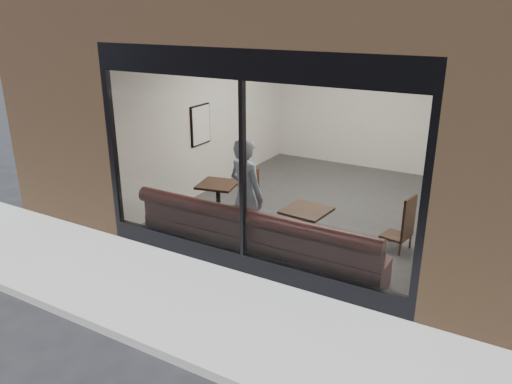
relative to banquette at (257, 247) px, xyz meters
The scene contains 21 objects.
ground 2.46m from the banquette, 90.00° to the right, with size 120.00×120.00×0.00m, color black.
sidewalk_near 1.47m from the banquette, 90.00° to the right, with size 40.00×2.00×0.01m, color gray.
kerb_near 2.51m from the banquette, 90.00° to the right, with size 40.00×0.10×0.12m, color gray.
host_building_pier_left 6.84m from the banquette, 124.05° to the left, with size 2.50×12.00×3.20m, color brown.
host_building_backfill 8.66m from the banquette, 90.00° to the left, with size 5.00×6.00×3.20m, color brown.
cafe_floor 2.56m from the banquette, 90.00° to the left, with size 6.00×6.00×0.00m, color #2D2D30.
cafe_ceiling 3.91m from the banquette, 90.00° to the left, with size 6.00×6.00×0.00m, color white.
cafe_wall_back 5.71m from the banquette, 90.00° to the left, with size 5.00×5.00×0.00m, color silver.
cafe_wall_left 3.82m from the banquette, 134.32° to the left, with size 6.00×6.00×0.00m, color silver.
cafe_wall_right 3.82m from the banquette, 45.68° to the left, with size 6.00×6.00×0.00m, color silver.
storefront_kick 0.41m from the banquette, 90.00° to the right, with size 5.00×0.10×0.30m, color black.
storefront_header 2.80m from the banquette, 90.00° to the right, with size 5.00×0.10×0.40m, color black.
storefront_mullion 1.38m from the banquette, 90.00° to the right, with size 0.06×0.10×2.50m, color black.
storefront_glass 1.39m from the banquette, 90.00° to the right, with size 4.80×4.80×0.00m, color white.
banquette is the anchor object (origin of this frame).
person 0.81m from the banquette, 145.90° to the left, with size 0.68×0.45×1.87m, color #9EBED7.
cafe_table_left 1.69m from the banquette, 145.56° to the left, with size 0.65×0.65×0.04m, color black.
cafe_table_right 0.95m from the banquette, 47.12° to the left, with size 0.66×0.66×0.04m, color black.
cafe_chair_left 1.71m from the banquette, 127.72° to the left, with size 0.39×0.39×0.04m, color black.
cafe_chair_right 2.25m from the banquette, 39.76° to the left, with size 0.39×0.39×0.04m, color black.
wall_poster 3.41m from the banquette, 140.72° to the left, with size 0.02×0.56×0.75m, color white.
Camera 1 is at (3.43, -3.52, 3.66)m, focal length 35.00 mm.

